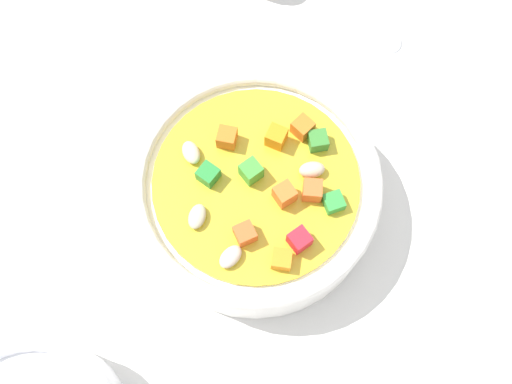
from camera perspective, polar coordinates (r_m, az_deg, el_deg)
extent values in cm
cube|color=silver|center=(48.94, 0.00, -1.41)|extent=(140.00, 140.00, 2.00)
cylinder|color=white|center=(45.88, 0.00, -0.18)|extent=(17.96, 17.96, 4.43)
torus|color=white|center=(43.46, 0.00, 0.92)|extent=(18.06, 18.06, 1.18)
cylinder|color=gold|center=(43.61, 0.00, 0.86)|extent=(14.82, 14.82, 0.40)
cube|color=green|center=(42.78, 7.22, -0.93)|extent=(1.58, 1.58, 0.92)
cube|color=orange|center=(41.31, 2.40, -6.26)|extent=(1.84, 1.84, 1.07)
cube|color=#388331|center=(44.16, 5.91, 4.59)|extent=(1.72, 1.72, 1.16)
cube|color=green|center=(42.95, -0.24, 2.08)|extent=(1.39, 1.39, 1.49)
cube|color=orange|center=(42.66, 5.26, 0.16)|extent=(1.84, 1.84, 1.36)
cube|color=orange|center=(44.12, -2.26, 5.36)|extent=(1.85, 1.85, 1.33)
cube|color=orange|center=(42.36, 2.67, -0.20)|extent=(1.33, 1.33, 1.51)
ellipsoid|color=beige|center=(43.37, 5.21, 2.08)|extent=(1.86, 2.16, 1.03)
cube|color=orange|center=(44.45, 4.35, 6.00)|extent=(1.54, 1.54, 1.33)
cube|color=orange|center=(43.96, 1.90, 5.13)|extent=(1.80, 1.80, 1.46)
cube|color=#E25B27|center=(41.62, -1.03, -3.88)|extent=(1.49, 1.49, 1.26)
cube|color=red|center=(41.56, 4.41, -4.21)|extent=(1.36, 1.36, 1.45)
cube|color=#268733|center=(43.11, -4.46, 1.65)|extent=(1.67, 1.67, 1.19)
ellipsoid|color=beige|center=(41.46, -2.38, -6.03)|extent=(1.62, 2.07, 0.84)
ellipsoid|color=beige|center=(42.41, -5.56, -2.16)|extent=(2.10, 2.15, 0.80)
ellipsoid|color=beige|center=(44.02, -6.05, 3.67)|extent=(2.00, 1.47, 0.86)
cylinder|color=silver|center=(52.36, 21.86, 2.12)|extent=(14.61, 0.93, 0.75)
ellipsoid|color=silver|center=(55.41, 11.87, 14.29)|extent=(3.97, 2.54, 0.97)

